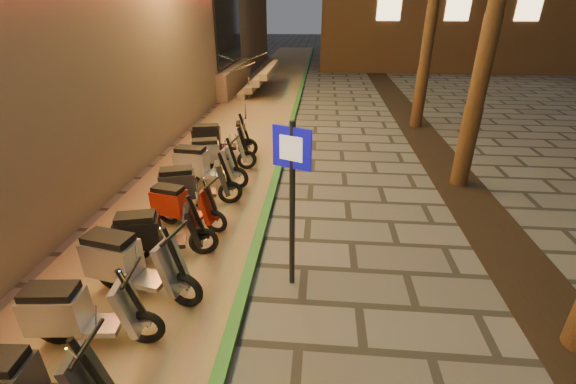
# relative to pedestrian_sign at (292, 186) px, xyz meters

# --- Properties ---
(parking_strip) EXTENTS (3.40, 60.00, 0.01)m
(parking_strip) POSITION_rel_pedestrian_sign_xyz_m (-2.41, 7.06, -1.69)
(parking_strip) COLOR #8C7251
(parking_strip) RESTS_ON ground
(green_curb) EXTENTS (0.18, 60.00, 0.10)m
(green_curb) POSITION_rel_pedestrian_sign_xyz_m (-0.71, 7.06, -1.65)
(green_curb) COLOR #296B28
(green_curb) RESTS_ON ground
(planting_strip) EXTENTS (1.20, 40.00, 0.02)m
(planting_strip) POSITION_rel_pedestrian_sign_xyz_m (3.79, 2.06, -1.69)
(planting_strip) COLOR black
(planting_strip) RESTS_ON ground
(pedestrian_sign) EXTENTS (0.54, 0.26, 2.62)m
(pedestrian_sign) POSITION_rel_pedestrian_sign_xyz_m (0.00, 0.00, 0.00)
(pedestrian_sign) COLOR black
(pedestrian_sign) RESTS_ON ground
(scooter_6) EXTENTS (1.68, 0.62, 1.18)m
(scooter_6) POSITION_rel_pedestrian_sign_xyz_m (-2.57, -1.45, -1.18)
(scooter_6) COLOR black
(scooter_6) RESTS_ON ground
(scooter_7) EXTENTS (1.85, 0.83, 1.30)m
(scooter_7) POSITION_rel_pedestrian_sign_xyz_m (-2.35, -0.48, -1.13)
(scooter_7) COLOR black
(scooter_7) RESTS_ON ground
(scooter_8) EXTENTS (1.66, 0.83, 1.17)m
(scooter_8) POSITION_rel_pedestrian_sign_xyz_m (-2.35, 0.43, -1.19)
(scooter_8) COLOR black
(scooter_8) RESTS_ON ground
(scooter_9) EXTENTS (1.55, 0.72, 1.09)m
(scooter_9) POSITION_rel_pedestrian_sign_xyz_m (-2.28, 1.52, -1.22)
(scooter_9) COLOR black
(scooter_9) RESTS_ON ground
(scooter_10) EXTENTS (1.71, 0.91, 1.21)m
(scooter_10) POSITION_rel_pedestrian_sign_xyz_m (-2.33, 2.33, -1.17)
(scooter_10) COLOR black
(scooter_10) RESTS_ON ground
(scooter_11) EXTENTS (1.80, 0.67, 1.26)m
(scooter_11) POSITION_rel_pedestrian_sign_xyz_m (-2.40, 3.43, -1.15)
(scooter_11) COLOR black
(scooter_11) RESTS_ON ground
(scooter_12) EXTENTS (1.66, 0.88, 1.18)m
(scooter_12) POSITION_rel_pedestrian_sign_xyz_m (-2.31, 4.33, -1.18)
(scooter_12) COLOR black
(scooter_12) RESTS_ON ground
(scooter_13) EXTENTS (1.82, 0.79, 1.28)m
(scooter_13) POSITION_rel_pedestrian_sign_xyz_m (-2.53, 5.31, -1.14)
(scooter_13) COLOR black
(scooter_13) RESTS_ON ground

